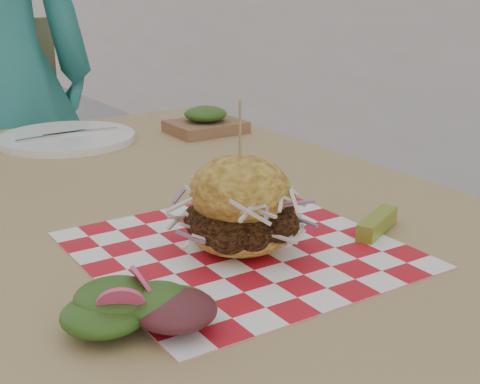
{
  "coord_description": "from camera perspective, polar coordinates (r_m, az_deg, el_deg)",
  "views": [
    {
      "loc": [
        -0.13,
        -1.03,
        1.07
      ],
      "look_at": [
        0.28,
        -0.4,
        0.82
      ],
      "focal_mm": 50.0,
      "sensor_mm": 36.0,
      "label": 1
    }
  ],
  "objects": [
    {
      "name": "kraft_tray",
      "position": [
        1.42,
        -2.95,
        5.98
      ],
      "size": [
        0.15,
        0.12,
        0.06
      ],
      "color": "brown",
      "rests_on": "patio_table"
    },
    {
      "name": "paper_liner",
      "position": [
        0.82,
        -0.0,
        -4.94
      ],
      "size": [
        0.36,
        0.36,
        0.0
      ],
      "primitive_type": "cube",
      "color": "red",
      "rests_on": "patio_table"
    },
    {
      "name": "sandwich",
      "position": [
        0.8,
        -0.0,
        -1.52
      ],
      "size": [
        0.16,
        0.16,
        0.18
      ],
      "color": "gold",
      "rests_on": "paper_liner"
    },
    {
      "name": "pickle_spear",
      "position": [
        0.88,
        11.63,
        -2.65
      ],
      "size": [
        0.09,
        0.06,
        0.02
      ],
      "primitive_type": "cube",
      "rotation": [
        0.0,
        0.0,
        0.46
      ],
      "color": "olive",
      "rests_on": "paper_liner"
    },
    {
      "name": "side_salad",
      "position": [
        0.65,
        -8.56,
        -10.39
      ],
      "size": [
        0.14,
        0.13,
        0.05
      ],
      "color": "#3F1419",
      "rests_on": "patio_table"
    },
    {
      "name": "patio_table",
      "position": [
        1.04,
        -6.5,
        -4.61
      ],
      "size": [
        0.8,
        1.2,
        0.75
      ],
      "color": "tan",
      "rests_on": "ground"
    },
    {
      "name": "place_setting",
      "position": [
        1.39,
        -14.53,
        4.48
      ],
      "size": [
        0.27,
        0.27,
        0.02
      ],
      "color": "white",
      "rests_on": "patio_table"
    },
    {
      "name": "patio_chair",
      "position": [
        2.01,
        -19.78,
        2.08
      ],
      "size": [
        0.42,
        0.43,
        0.95
      ],
      "rotation": [
        0.0,
        0.0,
        0.0
      ],
      "color": "tan",
      "rests_on": "ground"
    }
  ]
}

